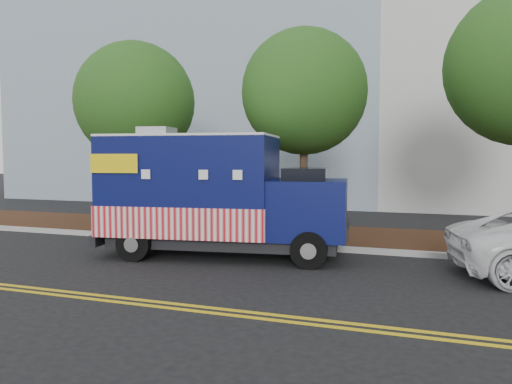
% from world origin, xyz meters
% --- Properties ---
extents(ground, '(120.00, 120.00, 0.00)m').
position_xyz_m(ground, '(0.00, 0.00, 0.00)').
color(ground, black).
rests_on(ground, ground).
extents(curb, '(120.00, 0.18, 0.15)m').
position_xyz_m(curb, '(0.00, 1.40, 0.07)').
color(curb, '#9E9E99').
rests_on(curb, ground).
extents(mulch_strip, '(120.00, 4.00, 0.15)m').
position_xyz_m(mulch_strip, '(0.00, 3.50, 0.07)').
color(mulch_strip, '#33190E').
rests_on(mulch_strip, ground).
extents(centerline_near, '(120.00, 0.10, 0.01)m').
position_xyz_m(centerline_near, '(0.00, -4.45, 0.01)').
color(centerline_near, gold).
rests_on(centerline_near, ground).
extents(centerline_far, '(120.00, 0.10, 0.01)m').
position_xyz_m(centerline_far, '(0.00, -4.70, 0.01)').
color(centerline_far, gold).
rests_on(centerline_far, ground).
extents(tree_a, '(4.36, 4.36, 6.79)m').
position_xyz_m(tree_a, '(-5.90, 3.78, 4.60)').
color(tree_a, '#38281C').
rests_on(tree_a, ground).
extents(tree_b, '(4.02, 4.02, 6.69)m').
position_xyz_m(tree_b, '(0.52, 3.59, 4.66)').
color(tree_b, '#38281C').
rests_on(tree_b, ground).
extents(sign_post, '(0.06, 0.06, 2.40)m').
position_xyz_m(sign_post, '(-4.91, 1.75, 1.20)').
color(sign_post, '#473828').
rests_on(sign_post, ground).
extents(food_truck, '(6.68, 3.28, 3.38)m').
position_xyz_m(food_truck, '(-0.97, -0.25, 1.53)').
color(food_truck, black).
rests_on(food_truck, ground).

